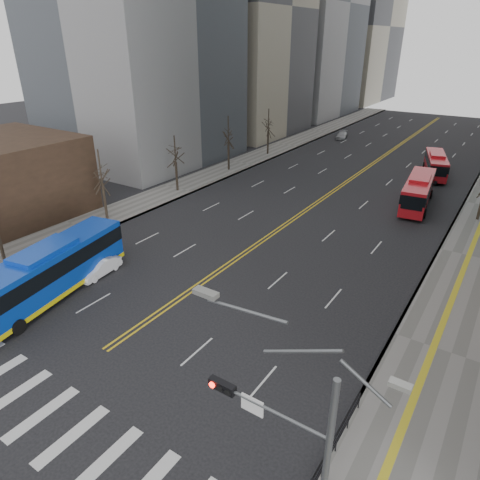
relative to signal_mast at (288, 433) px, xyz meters
name	(u,v)px	position (x,y,z in m)	size (l,w,h in m)	color
ground	(28,404)	(-13.77, -2.00, -4.86)	(220.00, 220.00, 0.00)	black
sidewalk_left	(241,163)	(-30.27, 43.00, -4.78)	(5.00, 130.00, 0.15)	slate
crosswalk	(28,404)	(-13.77, -2.00, -4.85)	(26.70, 4.00, 0.01)	silver
centerline	(371,165)	(-13.77, 53.00, -4.85)	(0.55, 100.00, 0.01)	gold
signal_mast	(288,433)	(0.00, 0.00, 0.00)	(5.37, 0.37, 9.39)	slate
pedestrian_railing	(337,440)	(0.53, 4.00, -4.03)	(0.06, 6.06, 1.02)	black
street_trees	(259,154)	(-20.94, 32.55, 0.02)	(35.20, 47.20, 7.60)	#2D241B
blue_bus	(48,271)	(-21.75, 5.04, -2.83)	(5.34, 13.66, 3.86)	#0B37AD
red_bus_near	(418,190)	(-4.11, 38.91, -2.95)	(3.66, 10.96, 3.42)	red
red_bus_far	(436,163)	(-4.88, 52.35, -3.11)	(4.76, 9.97, 3.12)	red
car_white	(99,268)	(-21.32, 8.96, -4.22)	(1.35, 3.86, 1.27)	white
car_dark_mid	(433,177)	(-4.37, 49.24, -4.21)	(1.54, 3.82, 1.30)	black
car_silver	(342,135)	(-24.29, 68.16, -4.23)	(1.75, 4.29, 1.25)	#ACADB2
car_dark_far	(433,162)	(-6.04, 57.74, -4.32)	(1.77, 3.83, 1.06)	black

